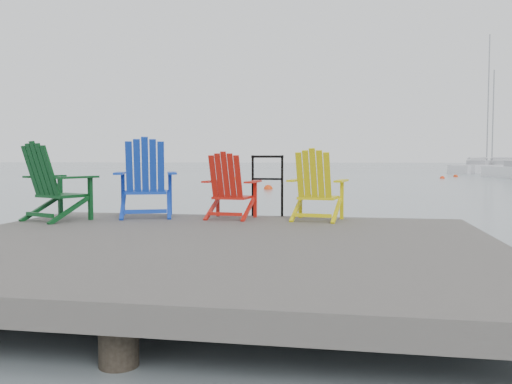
% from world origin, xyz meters
% --- Properties ---
extents(ground, '(400.00, 400.00, 0.00)m').
position_xyz_m(ground, '(0.00, 0.00, 0.00)').
color(ground, gray).
rests_on(ground, ground).
extents(dock, '(6.00, 5.00, 1.40)m').
position_xyz_m(dock, '(0.00, 0.00, 0.35)').
color(dock, '#2A2825').
rests_on(dock, ground).
extents(handrail, '(0.48, 0.04, 0.90)m').
position_xyz_m(handrail, '(0.25, 2.45, 1.04)').
color(handrail, black).
rests_on(handrail, dock).
extents(chair_green, '(1.01, 0.97, 1.04)m').
position_xyz_m(chair_green, '(-2.52, 1.34, 1.03)').
color(chair_green, '#0A3916').
rests_on(chair_green, dock).
extents(chair_blue, '(1.06, 1.01, 1.11)m').
position_xyz_m(chair_blue, '(-1.45, 1.96, 1.06)').
color(chair_blue, '#1035AC').
rests_on(chair_blue, dock).
extents(chair_red, '(0.78, 0.73, 0.91)m').
position_xyz_m(chair_red, '(-0.21, 1.98, 0.96)').
color(chair_red, '#B5160D').
rests_on(chair_red, dock).
extents(chair_yellow, '(0.83, 0.78, 0.95)m').
position_xyz_m(chair_yellow, '(1.00, 1.98, 0.98)').
color(chair_yellow, '#D3C40B').
rests_on(chair_yellow, dock).
extents(sailboat_mid, '(8.20, 9.97, 14.02)m').
position_xyz_m(sailboat_mid, '(14.51, 51.91, 0.35)').
color(sailboat_mid, silver).
rests_on(sailboat_mid, ground).
extents(sailboat_far, '(7.31, 5.46, 10.33)m').
position_xyz_m(sailboat_far, '(15.40, 51.03, 0.36)').
color(sailboat_far, silver).
rests_on(sailboat_far, ground).
extents(buoy_a, '(0.41, 0.41, 0.41)m').
position_xyz_m(buoy_a, '(-2.18, 18.29, 0.00)').
color(buoy_a, red).
rests_on(buoy_a, ground).
extents(buoy_b, '(0.34, 0.34, 0.34)m').
position_xyz_m(buoy_b, '(-6.04, 29.33, 0.00)').
color(buoy_b, '#F9550E').
rests_on(buoy_b, ground).
extents(buoy_c, '(0.35, 0.35, 0.35)m').
position_xyz_m(buoy_c, '(9.20, 37.43, 0.00)').
color(buoy_c, red).
rests_on(buoy_c, ground).
extents(buoy_d, '(0.35, 0.35, 0.35)m').
position_xyz_m(buoy_d, '(7.64, 33.65, 0.00)').
color(buoy_d, red).
rests_on(buoy_d, ground).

